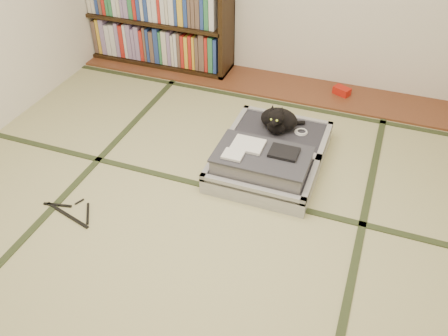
% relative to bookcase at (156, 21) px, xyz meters
% --- Properties ---
extents(floor, '(4.50, 4.50, 0.00)m').
position_rel_bookcase_xyz_m(floor, '(1.30, -2.07, -0.45)').
color(floor, tan).
rests_on(floor, ground).
extents(wood_strip, '(4.00, 0.50, 0.02)m').
position_rel_bookcase_xyz_m(wood_strip, '(1.30, -0.07, -0.44)').
color(wood_strip, brown).
rests_on(wood_strip, ground).
extents(red_item, '(0.17, 0.14, 0.07)m').
position_rel_bookcase_xyz_m(red_item, '(1.89, -0.04, -0.40)').
color(red_item, '#B5190E').
rests_on(red_item, wood_strip).
extents(room_shell, '(4.50, 4.50, 4.50)m').
position_rel_bookcase_xyz_m(room_shell, '(1.30, -2.07, 1.01)').
color(room_shell, white).
rests_on(room_shell, ground).
extents(tatami_borders, '(4.00, 4.50, 0.01)m').
position_rel_bookcase_xyz_m(tatami_borders, '(1.30, -1.57, -0.45)').
color(tatami_borders, '#2D381E').
rests_on(tatami_borders, ground).
extents(bookcase, '(1.52, 0.35, 0.98)m').
position_rel_bookcase_xyz_m(bookcase, '(0.00, 0.00, 0.00)').
color(bookcase, black).
rests_on(bookcase, wood_strip).
extents(suitcase, '(0.75, 1.00, 0.29)m').
position_rel_bookcase_xyz_m(suitcase, '(1.55, -1.30, -0.35)').
color(suitcase, '#AFB0B4').
rests_on(suitcase, floor).
extents(cat, '(0.33, 0.33, 0.27)m').
position_rel_bookcase_xyz_m(cat, '(1.53, -1.01, -0.21)').
color(cat, black).
rests_on(cat, suitcase).
extents(cable_coil, '(0.10, 0.10, 0.02)m').
position_rel_bookcase_xyz_m(cable_coil, '(1.71, -0.97, -0.30)').
color(cable_coil, white).
rests_on(cable_coil, suitcase).
extents(hanger, '(0.42, 0.24, 0.01)m').
position_rel_bookcase_xyz_m(hanger, '(0.44, -2.24, -0.44)').
color(hanger, black).
rests_on(hanger, floor).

